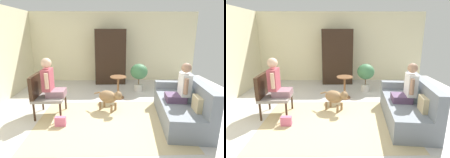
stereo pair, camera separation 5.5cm
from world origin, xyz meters
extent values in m
plane|color=beige|center=(0.00, 0.00, 0.00)|extent=(7.66, 7.66, 0.00)
cube|color=beige|center=(0.00, 3.25, 1.27)|extent=(6.40, 0.12, 2.53)
cube|color=#C6B284|center=(-0.12, -0.22, 0.00)|extent=(2.98, 2.21, 0.01)
cube|color=slate|center=(1.39, -0.16, 0.22)|extent=(1.03, 2.00, 0.43)
cube|color=slate|center=(1.70, -0.20, 0.66)|extent=(0.41, 1.93, 0.46)
cube|color=slate|center=(1.50, 0.70, 0.53)|extent=(0.82, 0.28, 0.19)
cube|color=#C6B284|center=(1.51, -0.66, 0.57)|extent=(0.14, 0.33, 0.28)
cube|color=#9EB2B7|center=(1.58, -0.13, 0.57)|extent=(0.14, 0.35, 0.28)
cube|color=#C6B284|center=(1.64, 0.39, 0.57)|extent=(0.13, 0.30, 0.28)
cylinder|color=#382316|center=(-1.15, 0.47, 0.20)|extent=(0.04, 0.04, 0.40)
cylinder|color=#382316|center=(-1.14, -0.12, 0.20)|extent=(0.04, 0.04, 0.40)
cylinder|color=#382316|center=(-1.70, 0.45, 0.20)|extent=(0.04, 0.04, 0.40)
cylinder|color=#382316|center=(-1.69, -0.13, 0.20)|extent=(0.04, 0.04, 0.40)
cube|color=gray|center=(-1.42, 0.17, 0.43)|extent=(0.66, 0.70, 0.06)
cube|color=#382316|center=(-1.70, 0.16, 0.70)|extent=(0.10, 0.69, 0.49)
cube|color=#594062|center=(1.29, -0.15, 0.50)|extent=(0.44, 0.42, 0.14)
cube|color=white|center=(1.46, -0.17, 0.80)|extent=(0.22, 0.39, 0.45)
sphere|color=#A57A60|center=(1.46, -0.17, 1.14)|extent=(0.20, 0.20, 0.20)
cylinder|color=#A57A60|center=(1.39, -0.39, 0.82)|extent=(0.08, 0.08, 0.32)
cylinder|color=#A57A60|center=(1.45, 0.06, 0.82)|extent=(0.08, 0.08, 0.32)
cube|color=gray|center=(-1.27, 0.17, 0.53)|extent=(0.40, 0.38, 0.14)
cube|color=#B24C59|center=(-1.44, 0.17, 0.83)|extent=(0.19, 0.37, 0.47)
sphere|color=#DDB293|center=(-1.44, 0.17, 1.20)|extent=(0.22, 0.22, 0.22)
cylinder|color=#DDB293|center=(-1.40, 0.39, 0.86)|extent=(0.08, 0.08, 0.33)
cylinder|color=#DDB293|center=(-1.39, -0.06, 0.86)|extent=(0.08, 0.08, 0.33)
cylinder|color=brown|center=(0.17, 1.21, 0.62)|extent=(0.45, 0.45, 0.02)
cylinder|color=brown|center=(0.17, 1.21, 0.30)|extent=(0.06, 0.06, 0.61)
cylinder|color=brown|center=(0.17, 1.21, 0.01)|extent=(0.33, 0.33, 0.03)
ellipsoid|color=olive|center=(-0.13, 0.39, 0.34)|extent=(0.55, 0.51, 0.30)
sphere|color=olive|center=(0.11, 0.23, 0.43)|extent=(0.18, 0.18, 0.18)
cone|color=olive|center=(0.14, 0.27, 0.52)|extent=(0.06, 0.06, 0.06)
cone|color=olive|center=(0.09, 0.19, 0.52)|extent=(0.06, 0.06, 0.06)
cylinder|color=olive|center=(-0.39, 0.56, 0.38)|extent=(0.17, 0.13, 0.10)
cylinder|color=olive|center=(0.06, 0.37, 0.10)|extent=(0.06, 0.06, 0.19)
cylinder|color=olive|center=(-0.04, 0.22, 0.10)|extent=(0.06, 0.06, 0.19)
cylinder|color=olive|center=(-0.21, 0.55, 0.10)|extent=(0.06, 0.06, 0.19)
cylinder|color=olive|center=(-0.31, 0.41, 0.10)|extent=(0.06, 0.06, 0.19)
cylinder|color=beige|center=(0.86, 1.81, 0.11)|extent=(0.26, 0.26, 0.22)
cylinder|color=brown|center=(0.86, 1.81, 0.32)|extent=(0.03, 0.03, 0.20)
ellipsoid|color=#40774B|center=(0.86, 1.81, 0.64)|extent=(0.53, 0.53, 0.48)
cube|color=black|center=(-0.01, 2.84, 0.96)|extent=(1.07, 0.56, 1.93)
cube|color=#D8668C|center=(-1.08, -0.36, 0.10)|extent=(0.22, 0.11, 0.20)
camera|label=1|loc=(-0.15, -3.76, 1.87)|focal=29.53mm
camera|label=2|loc=(-0.10, -3.76, 1.87)|focal=29.53mm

